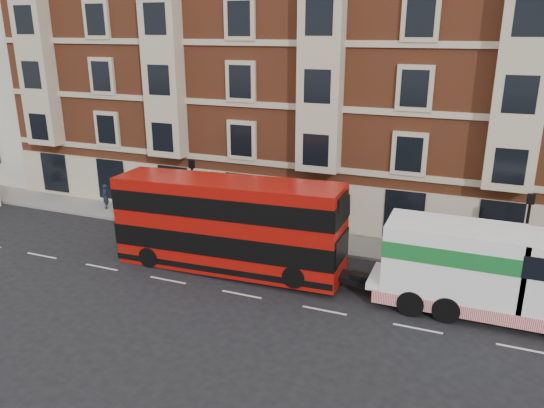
{
  "coord_description": "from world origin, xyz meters",
  "views": [
    {
      "loc": [
        9.47,
        -19.98,
        11.78
      ],
      "look_at": [
        -0.07,
        4.0,
        3.2
      ],
      "focal_mm": 35.0,
      "sensor_mm": 36.0,
      "label": 1
    }
  ],
  "objects": [
    {
      "name": "pedestrian",
      "position": [
        -13.58,
        7.49,
        0.99
      ],
      "size": [
        0.72,
        0.72,
        1.69
      ],
      "primitive_type": "imported",
      "rotation": [
        0.0,
        0.0,
        -0.77
      ],
      "color": "black",
      "rests_on": "sidewalk"
    },
    {
      "name": "lamp_post_east",
      "position": [
        12.0,
        6.2,
        2.68
      ],
      "size": [
        0.35,
        0.15,
        4.35
      ],
      "color": "black",
      "rests_on": "sidewalk"
    },
    {
      "name": "sidewalk",
      "position": [
        0.0,
        7.5,
        0.07
      ],
      "size": [
        90.0,
        3.0,
        0.15
      ],
      "primitive_type": "cube",
      "color": "slate",
      "rests_on": "ground"
    },
    {
      "name": "lamp_post_west",
      "position": [
        -6.0,
        6.2,
        2.68
      ],
      "size": [
        0.35,
        0.15,
        4.35
      ],
      "color": "black",
      "rests_on": "sidewalk"
    },
    {
      "name": "ground",
      "position": [
        0.0,
        0.0,
        0.0
      ],
      "size": [
        120.0,
        120.0,
        0.0
      ],
      "primitive_type": "plane",
      "color": "black",
      "rests_on": "ground"
    },
    {
      "name": "tow_truck",
      "position": [
        10.3,
        2.22,
        2.08
      ],
      "size": [
        9.4,
        2.78,
        3.92
      ],
      "color": "white",
      "rests_on": "ground"
    },
    {
      "name": "double_decker_bus",
      "position": [
        -1.76,
        2.22,
        2.52
      ],
      "size": [
        11.74,
        2.69,
        4.75
      ],
      "color": "#A50F09",
      "rests_on": "ground"
    },
    {
      "name": "victorian_terrace",
      "position": [
        0.5,
        15.0,
        10.07
      ],
      "size": [
        45.0,
        12.0,
        20.4
      ],
      "color": "brown",
      "rests_on": "ground"
    }
  ]
}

